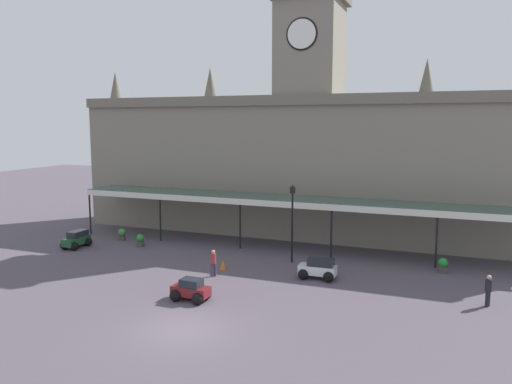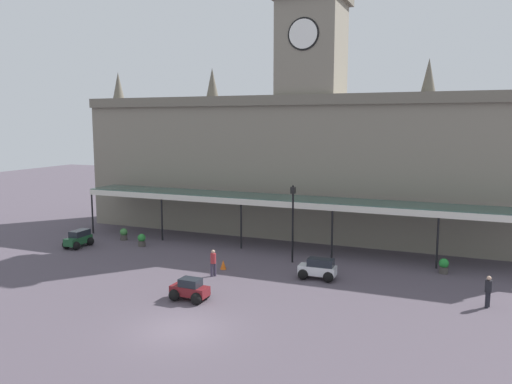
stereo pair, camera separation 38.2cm
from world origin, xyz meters
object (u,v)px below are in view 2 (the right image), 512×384
object	(u,v)px
car_maroon_sedan	(190,291)
planter_forecourt_centre	(124,234)
pedestrian_beside_cars	(213,262)
traffic_cone	(223,265)
car_white_estate	(318,270)
pedestrian_crossing_forecourt	(488,290)
victorian_lamppost	(293,215)
planter_near_kerb	(444,266)
planter_by_canopy	(142,240)
car_green_estate	(79,240)

from	to	relation	value
car_maroon_sedan	planter_forecourt_centre	xyz separation A→B (m)	(-11.84, 10.12, -0.01)
pedestrian_beside_cars	traffic_cone	distance (m)	1.69
car_white_estate	planter_forecourt_centre	bearing A→B (deg)	166.99
car_maroon_sedan	pedestrian_crossing_forecourt	bearing A→B (deg)	18.15
pedestrian_crossing_forecourt	victorian_lamppost	distance (m)	12.84
car_maroon_sedan	pedestrian_crossing_forecourt	distance (m)	15.46
planter_near_kerb	planter_by_canopy	size ratio (longest dim) A/B	1.00
car_green_estate	car_maroon_sedan	xyz separation A→B (m)	(13.62, -6.94, -0.06)
car_green_estate	planter_by_canopy	distance (m)	4.76
car_white_estate	planter_near_kerb	size ratio (longest dim) A/B	2.37
pedestrian_crossing_forecourt	car_green_estate	bearing A→B (deg)	175.71
car_white_estate	planter_by_canopy	world-z (taller)	car_white_estate
car_green_estate	planter_near_kerb	size ratio (longest dim) A/B	2.35
car_white_estate	traffic_cone	bearing A→B (deg)	-176.88
victorian_lamppost	planter_forecourt_centre	xyz separation A→B (m)	(-14.63, 1.07, -2.77)
car_white_estate	planter_by_canopy	distance (m)	14.94
traffic_cone	pedestrian_crossing_forecourt	bearing A→B (deg)	-3.66
pedestrian_crossing_forecourt	planter_near_kerb	distance (m)	5.90
car_maroon_sedan	pedestrian_beside_cars	bearing A→B (deg)	100.12
pedestrian_crossing_forecourt	planter_forecourt_centre	bearing A→B (deg)	168.69
pedestrian_crossing_forecourt	traffic_cone	xyz separation A→B (m)	(-15.53, 0.99, -0.61)
car_maroon_sedan	pedestrian_beside_cars	xyz separation A→B (m)	(-0.76, 4.24, 0.41)
car_green_estate	pedestrian_crossing_forecourt	xyz separation A→B (m)	(28.31, -2.12, 0.34)
pedestrian_crossing_forecourt	planter_forecourt_centre	xyz separation A→B (m)	(-26.53, 5.31, -0.42)
traffic_cone	planter_near_kerb	distance (m)	13.95
car_white_estate	planter_near_kerb	bearing A→B (deg)	30.20
victorian_lamppost	car_white_estate	bearing A→B (deg)	-48.37
car_white_estate	traffic_cone	size ratio (longest dim) A/B	3.77
planter_by_canopy	planter_forecourt_centre	xyz separation A→B (m)	(-2.54, 1.17, 0.00)
car_maroon_sedan	pedestrian_crossing_forecourt	xyz separation A→B (m)	(14.69, 4.81, 0.41)
victorian_lamppost	planter_near_kerb	size ratio (longest dim) A/B	5.51
car_white_estate	car_maroon_sedan	xyz separation A→B (m)	(-5.37, -6.15, -0.06)
car_maroon_sedan	victorian_lamppost	xyz separation A→B (m)	(2.79, 9.05, 2.76)
pedestrian_crossing_forecourt	pedestrian_beside_cars	bearing A→B (deg)	-177.86
planter_near_kerb	planter_forecourt_centre	size ratio (longest dim) A/B	1.00
car_white_estate	traffic_cone	distance (m)	6.23
pedestrian_beside_cars	planter_near_kerb	distance (m)	14.45
planter_forecourt_centre	planter_by_canopy	bearing A→B (deg)	-24.76
car_green_estate	planter_forecourt_centre	xyz separation A→B (m)	(1.78, 3.18, -0.07)
pedestrian_crossing_forecourt	planter_by_canopy	xyz separation A→B (m)	(-23.99, 4.14, -0.42)
car_maroon_sedan	traffic_cone	size ratio (longest dim) A/B	3.43
traffic_cone	car_maroon_sedan	bearing A→B (deg)	-81.71
car_white_estate	pedestrian_beside_cars	bearing A→B (deg)	-162.70
victorian_lamppost	car_green_estate	bearing A→B (deg)	-172.68
victorian_lamppost	planter_forecourt_centre	distance (m)	14.93
planter_near_kerb	car_white_estate	bearing A→B (deg)	-149.80
car_white_estate	pedestrian_crossing_forecourt	bearing A→B (deg)	-8.13
planter_by_canopy	planter_forecourt_centre	distance (m)	2.79
traffic_cone	planter_forecourt_centre	xyz separation A→B (m)	(-10.99, 4.31, 0.19)
pedestrian_crossing_forecourt	victorian_lamppost	size ratio (longest dim) A/B	0.32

